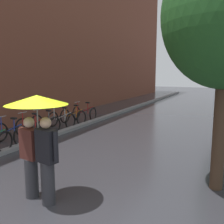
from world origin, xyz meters
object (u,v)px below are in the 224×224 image
at_px(parked_bicycle_3, 46,123).
at_px(parked_bicycle_4, 62,120).
at_px(parked_bicycle_6, 85,113).
at_px(parked_bicycle_5, 73,116).
at_px(parked_bicycle_1, 10,133).
at_px(parked_bicycle_2, 32,127).
at_px(couple_under_umbrella, 38,130).

distance_m(parked_bicycle_3, parked_bicycle_4, 1.00).
bearing_deg(parked_bicycle_6, parked_bicycle_3, -90.00).
bearing_deg(parked_bicycle_5, parked_bicycle_1, -89.90).
distance_m(parked_bicycle_2, parked_bicycle_4, 1.85).
xyz_separation_m(parked_bicycle_4, couple_under_umbrella, (3.69, -5.52, 1.04)).
distance_m(parked_bicycle_6, couple_under_umbrella, 8.51).
bearing_deg(parked_bicycle_5, parked_bicycle_4, -89.11).
bearing_deg(parked_bicycle_3, parked_bicycle_6, 90.00).
relative_size(parked_bicycle_1, parked_bicycle_5, 0.96).
relative_size(parked_bicycle_2, couple_under_umbrella, 0.52).
relative_size(parked_bicycle_3, parked_bicycle_5, 0.98).
distance_m(parked_bicycle_4, parked_bicycle_6, 2.04).
bearing_deg(parked_bicycle_2, parked_bicycle_1, -88.68).
xyz_separation_m(parked_bicycle_1, parked_bicycle_5, (-0.01, 3.82, 0.00)).
distance_m(parked_bicycle_3, couple_under_umbrella, 5.97).
bearing_deg(couple_under_umbrella, parked_bicycle_3, 129.75).
bearing_deg(couple_under_umbrella, parked_bicycle_5, 119.93).
distance_m(parked_bicycle_2, parked_bicycle_3, 0.85).
distance_m(parked_bicycle_1, parked_bicycle_4, 2.90).
relative_size(parked_bicycle_1, parked_bicycle_3, 0.97).
xyz_separation_m(parked_bicycle_5, couple_under_umbrella, (3.71, -6.44, 1.04)).
height_order(parked_bicycle_3, parked_bicycle_5, same).
xyz_separation_m(parked_bicycle_3, couple_under_umbrella, (3.76, -4.52, 1.04)).
relative_size(parked_bicycle_3, couple_under_umbrella, 0.53).
height_order(parked_bicycle_1, parked_bicycle_4, same).
xyz_separation_m(parked_bicycle_3, parked_bicycle_5, (0.05, 1.92, 0.00)).
relative_size(parked_bicycle_4, couple_under_umbrella, 0.54).
bearing_deg(parked_bicycle_2, parked_bicycle_6, 90.51).
relative_size(parked_bicycle_4, parked_bicycle_5, 0.99).
bearing_deg(parked_bicycle_3, couple_under_umbrella, -50.25).
relative_size(parked_bicycle_1, parked_bicycle_2, 0.99).
bearing_deg(parked_bicycle_1, couple_under_umbrella, -35.32).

